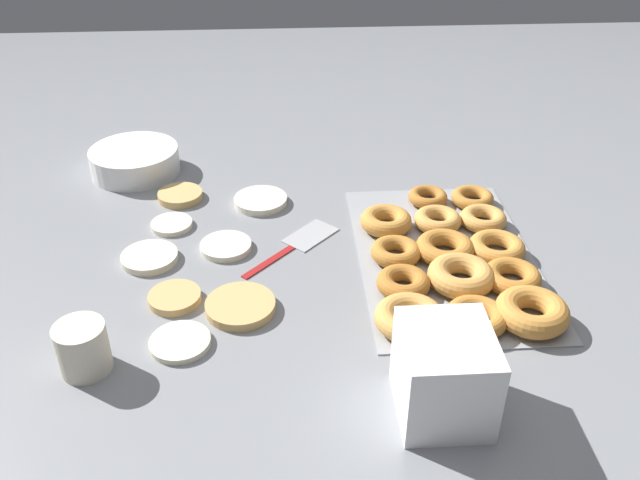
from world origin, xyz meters
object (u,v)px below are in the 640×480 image
(pancake_3, at_px, (226,246))
(pancake_7, at_px, (175,298))
(donut_tray, at_px, (454,261))
(pancake_4, at_px, (261,201))
(container_stack, at_px, (444,374))
(spatula, at_px, (302,240))
(batter_bowl, at_px, (135,161))
(pancake_5, at_px, (240,306))
(pancake_6, at_px, (180,342))
(paper_cup, at_px, (83,348))
(pancake_0, at_px, (150,257))
(pancake_1, at_px, (180,195))
(pancake_2, at_px, (172,224))

(pancake_3, height_order, pancake_7, pancake_7)
(donut_tray, bearing_deg, pancake_4, 53.29)
(container_stack, xyz_separation_m, spatula, (0.43, 0.17, -0.06))
(container_stack, bearing_deg, pancake_7, 56.14)
(pancake_3, relative_size, container_stack, 0.71)
(pancake_7, distance_m, spatula, 0.28)
(batter_bowl, xyz_separation_m, container_stack, (-0.75, -0.54, 0.04))
(pancake_7, bearing_deg, pancake_5, -105.38)
(pancake_5, xyz_separation_m, pancake_7, (0.03, 0.11, -0.00))
(pancake_6, distance_m, paper_cup, 0.14)
(pancake_0, distance_m, pancake_3, 0.14)
(pancake_4, distance_m, pancake_7, 0.35)
(container_stack, bearing_deg, pancake_1, 34.46)
(pancake_5, height_order, donut_tray, donut_tray)
(pancake_0, relative_size, spatula, 0.53)
(pancake_1, height_order, pancake_6, pancake_1)
(pancake_7, xyz_separation_m, paper_cup, (-0.15, 0.11, 0.03))
(spatula, bearing_deg, pancake_5, -165.19)
(spatula, bearing_deg, pancake_4, 71.13)
(container_stack, bearing_deg, donut_tray, -15.97)
(pancake_4, distance_m, pancake_5, 0.35)
(pancake_2, height_order, pancake_4, pancake_4)
(pancake_6, height_order, paper_cup, paper_cup)
(donut_tray, bearing_deg, spatula, 67.96)
(pancake_0, bearing_deg, pancake_7, -154.29)
(pancake_4, bearing_deg, pancake_6, 164.55)
(pancake_2, distance_m, batter_bowl, 0.27)
(pancake_3, relative_size, pancake_5, 0.83)
(paper_cup, bearing_deg, pancake_7, -35.69)
(pancake_2, relative_size, pancake_4, 0.73)
(pancake_6, distance_m, batter_bowl, 0.62)
(donut_tray, bearing_deg, pancake_7, 97.25)
(pancake_0, distance_m, spatula, 0.28)
(paper_cup, bearing_deg, pancake_3, -31.36)
(pancake_0, relative_size, donut_tray, 0.20)
(donut_tray, bearing_deg, batter_bowl, 56.23)
(pancake_0, bearing_deg, pancake_5, -132.22)
(pancake_5, distance_m, container_stack, 0.37)
(container_stack, bearing_deg, pancake_6, 67.61)
(pancake_0, height_order, container_stack, container_stack)
(pancake_6, bearing_deg, donut_tray, -69.69)
(pancake_4, bearing_deg, pancake_0, 134.44)
(pancake_4, relative_size, pancake_7, 1.25)
(pancake_4, xyz_separation_m, pancake_6, (-0.43, 0.12, -0.00))
(pancake_5, relative_size, paper_cup, 1.48)
(pancake_2, xyz_separation_m, pancake_4, (0.08, -0.17, 0.00))
(pancake_1, height_order, donut_tray, donut_tray)
(paper_cup, bearing_deg, spatula, -45.54)
(pancake_5, xyz_separation_m, batter_bowl, (0.51, 0.25, 0.02))
(donut_tray, bearing_deg, pancake_3, 77.40)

